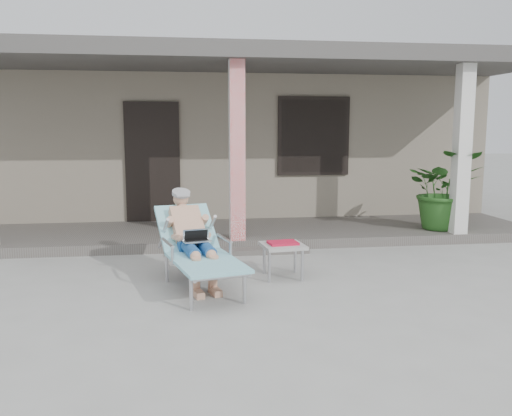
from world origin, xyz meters
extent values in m
plane|color=#9E9E99|center=(0.00, 0.00, 0.00)|extent=(60.00, 60.00, 0.00)
cube|color=gray|center=(0.00, 6.50, 1.50)|extent=(10.00, 5.00, 3.00)
cube|color=#474442|center=(0.00, 6.50, 3.15)|extent=(10.40, 5.40, 0.30)
cube|color=black|center=(-1.30, 3.97, 1.20)|extent=(0.95, 0.06, 2.10)
cube|color=black|center=(1.60, 3.97, 1.65)|extent=(1.20, 0.06, 1.30)
cube|color=black|center=(1.60, 3.96, 1.65)|extent=(1.32, 0.05, 1.42)
cube|color=#605B56|center=(0.00, 3.00, 0.07)|extent=(10.00, 2.00, 0.15)
cube|color=red|center=(0.00, 2.15, 1.45)|extent=(0.22, 0.22, 2.61)
cube|color=silver|center=(3.50, 2.15, 1.45)|extent=(0.22, 0.22, 2.61)
cube|color=#474442|center=(0.00, 3.00, 2.88)|extent=(10.00, 2.30, 0.24)
cube|color=#605B56|center=(0.00, 1.85, 0.04)|extent=(2.00, 0.30, 0.07)
cylinder|color=#B7B7BC|center=(-0.75, -0.52, 0.17)|extent=(0.04, 0.04, 0.34)
cylinder|color=#B7B7BC|center=(-0.20, -0.39, 0.17)|extent=(0.04, 0.04, 0.34)
cylinder|color=#B7B7BC|center=(-1.01, 0.53, 0.17)|extent=(0.04, 0.04, 0.34)
cylinder|color=#B7B7BC|center=(-0.46, 0.67, 0.17)|extent=(0.04, 0.04, 0.34)
cube|color=#B7B7BC|center=(-0.57, -0.06, 0.35)|extent=(0.82, 1.22, 0.03)
cube|color=#90D4DF|center=(-0.57, -0.06, 0.37)|extent=(0.92, 1.28, 0.04)
cube|color=#B7B7BC|center=(-0.77, 0.73, 0.57)|extent=(0.68, 0.65, 0.45)
cube|color=#90D4DF|center=(-0.77, 0.73, 0.60)|extent=(0.78, 0.74, 0.51)
cylinder|color=#99999B|center=(-0.83, 0.99, 1.00)|extent=(0.27, 0.27, 0.12)
cube|color=silver|center=(-0.67, 0.33, 0.53)|extent=(0.35, 0.28, 0.21)
cube|color=#A3A39E|center=(0.38, 0.55, 0.39)|extent=(0.54, 0.54, 0.04)
cylinder|color=#B7B7BC|center=(0.18, 0.35, 0.19)|extent=(0.04, 0.04, 0.37)
cylinder|color=#B7B7BC|center=(0.57, 0.35, 0.19)|extent=(0.04, 0.04, 0.37)
cylinder|color=#B7B7BC|center=(0.18, 0.74, 0.19)|extent=(0.04, 0.04, 0.37)
cylinder|color=#B7B7BC|center=(0.57, 0.74, 0.19)|extent=(0.04, 0.04, 0.37)
cube|color=red|center=(0.38, 0.55, 0.43)|extent=(0.37, 0.29, 0.03)
cube|color=black|center=(0.38, 0.67, 0.42)|extent=(0.34, 0.06, 0.03)
imported|color=#26591E|center=(3.44, 2.52, 0.80)|extent=(1.43, 1.33, 1.30)
camera|label=1|loc=(-0.84, -5.73, 1.80)|focal=38.00mm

